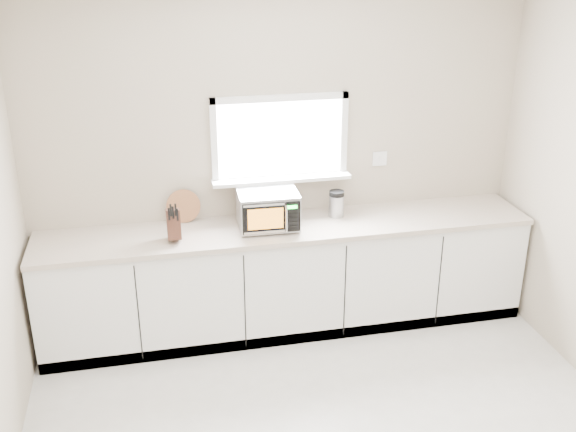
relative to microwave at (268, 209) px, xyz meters
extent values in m
cube|color=#B6AA90|center=(0.16, 0.32, 0.28)|extent=(4.00, 0.02, 2.70)
cube|color=white|center=(0.16, 0.30, 0.48)|extent=(1.00, 0.02, 0.60)
cube|color=white|center=(0.16, 0.24, 0.16)|extent=(1.12, 0.16, 0.03)
cube|color=white|center=(0.16, 0.29, 0.80)|extent=(1.10, 0.04, 0.05)
cube|color=white|center=(0.16, 0.29, 0.15)|extent=(1.10, 0.04, 0.05)
cube|color=white|center=(-0.37, 0.29, 0.48)|extent=(0.05, 0.04, 0.70)
cube|color=white|center=(0.68, 0.29, 0.48)|extent=(0.05, 0.04, 0.70)
cube|color=white|center=(1.01, 0.31, 0.25)|extent=(0.12, 0.01, 0.12)
cube|color=white|center=(0.16, 0.02, -0.63)|extent=(3.92, 0.60, 0.88)
cube|color=beige|center=(0.16, 0.01, -0.17)|extent=(3.92, 0.64, 0.04)
cylinder|color=black|center=(-0.20, -0.13, -0.15)|extent=(0.02, 0.02, 0.01)
cylinder|color=black|center=(-0.19, 0.15, -0.15)|extent=(0.02, 0.02, 0.01)
cylinder|color=black|center=(0.19, -0.14, -0.15)|extent=(0.02, 0.02, 0.01)
cylinder|color=black|center=(0.20, 0.14, -0.15)|extent=(0.02, 0.02, 0.01)
cube|color=#AFB1B6|center=(0.00, 0.01, 0.00)|extent=(0.47, 0.36, 0.28)
cube|color=black|center=(-0.01, -0.17, 0.00)|extent=(0.44, 0.03, 0.24)
cube|color=orange|center=(-0.05, -0.18, 0.00)|extent=(0.27, 0.01, 0.17)
cylinder|color=silver|center=(0.10, -0.20, 0.00)|extent=(0.02, 0.02, 0.21)
cube|color=black|center=(0.15, -0.18, 0.00)|extent=(0.11, 0.01, 0.24)
cube|color=#19FF33|center=(0.15, -0.19, 0.08)|extent=(0.08, 0.01, 0.03)
cube|color=silver|center=(0.00, 0.01, 0.14)|extent=(0.47, 0.36, 0.01)
cube|color=#4B291A|center=(-0.73, -0.07, -0.03)|extent=(0.10, 0.21, 0.26)
cube|color=black|center=(-0.76, -0.12, 0.08)|extent=(0.01, 0.04, 0.09)
cube|color=black|center=(-0.73, -0.12, 0.09)|extent=(0.01, 0.04, 0.09)
cube|color=black|center=(-0.70, -0.12, 0.07)|extent=(0.01, 0.04, 0.09)
cube|color=black|center=(-0.75, -0.12, 0.11)|extent=(0.01, 0.04, 0.09)
cube|color=black|center=(-0.71, -0.12, 0.11)|extent=(0.01, 0.04, 0.09)
cylinder|color=#9D6B3C|center=(-0.63, 0.26, -0.02)|extent=(0.27, 0.06, 0.27)
cylinder|color=#AFB1B6|center=(0.59, 0.12, -0.07)|extent=(0.14, 0.14, 0.18)
cylinder|color=black|center=(0.59, 0.12, 0.04)|extent=(0.13, 0.13, 0.04)
camera|label=1|loc=(-0.88, -4.76, 1.95)|focal=42.00mm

